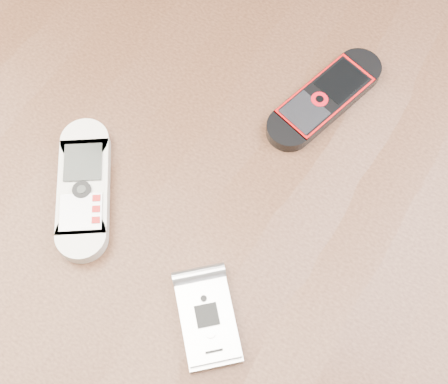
# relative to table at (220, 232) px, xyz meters

# --- Properties ---
(ground) EXTENTS (4.00, 4.00, 0.00)m
(ground) POSITION_rel_table_xyz_m (0.00, 0.00, -0.64)
(ground) COLOR #472B19
(ground) RESTS_ON ground
(table) EXTENTS (1.20, 0.80, 0.75)m
(table) POSITION_rel_table_xyz_m (0.00, 0.00, 0.00)
(table) COLOR black
(table) RESTS_ON ground
(nokia_white) EXTENTS (0.12, 0.15, 0.02)m
(nokia_white) POSITION_rel_table_xyz_m (-0.11, -0.06, 0.11)
(nokia_white) COLOR silver
(nokia_white) RESTS_ON table
(nokia_black_red) EXTENTS (0.09, 0.16, 0.02)m
(nokia_black_red) POSITION_rel_table_xyz_m (0.04, 0.14, 0.11)
(nokia_black_red) COLOR black
(nokia_black_red) RESTS_ON table
(motorola_razr) EXTENTS (0.10, 0.10, 0.01)m
(motorola_razr) POSITION_rel_table_xyz_m (0.06, -0.11, 0.11)
(motorola_razr) COLOR silver
(motorola_razr) RESTS_ON table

